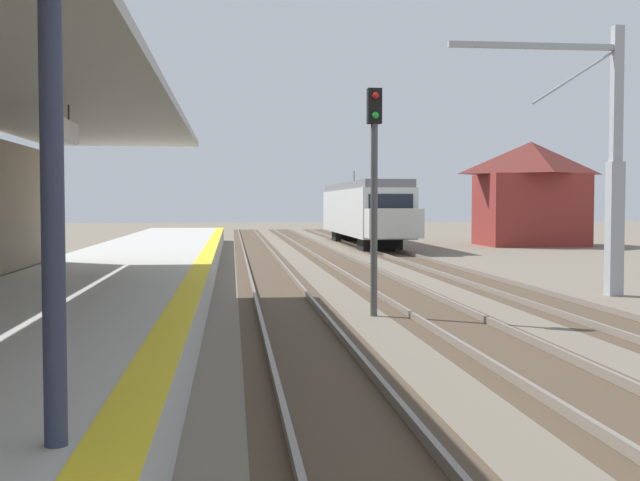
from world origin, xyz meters
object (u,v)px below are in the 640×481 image
approaching_train (364,210)px  catenary_pylon_far_side (605,167)px  rail_signal_post (374,177)px  distant_trackside_house (531,192)px

approaching_train → catenary_pylon_far_side: (2.21, -28.01, 1.43)m
approaching_train → rail_signal_post: bearing=-98.9°
rail_signal_post → distant_trackside_house: size_ratio=0.79×
approaching_train → rail_signal_post: (-4.90, -31.34, 1.02)m
rail_signal_post → catenary_pylon_far_side: (7.11, 3.33, 0.41)m
catenary_pylon_far_side → distant_trackside_house: (8.00, 26.73, -0.27)m
rail_signal_post → catenary_pylon_far_side: catenary_pylon_far_side is taller
catenary_pylon_far_side → distant_trackside_house: size_ratio=1.14×
rail_signal_post → distant_trackside_house: 33.65m
catenary_pylon_far_side → distant_trackside_house: 27.90m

